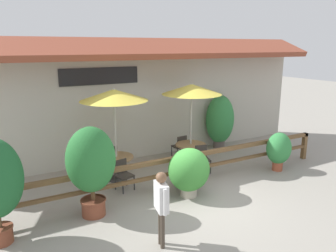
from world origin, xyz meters
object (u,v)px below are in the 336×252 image
(chair_near_streetside, at_px, (123,173))
(chair_middle_streetside, at_px, (202,157))
(dining_table_near, at_px, (117,161))
(potted_plant_corner_fern, at_px, (220,120))
(potted_plant_broad_leaf, at_px, (279,149))
(potted_plant_entrance_palm, at_px, (91,163))
(patio_umbrella_near, at_px, (114,95))
(pedestrian, at_px, (161,199))
(chair_middle_wallside, at_px, (180,145))
(dining_table_middle, at_px, (191,148))
(chair_near_wallside, at_px, (110,157))
(patio_umbrella_middle, at_px, (192,89))
(potted_plant_tall_tropical, at_px, (189,171))

(chair_near_streetside, distance_m, chair_middle_streetside, 2.72)
(dining_table_near, bearing_deg, potted_plant_corner_fern, 12.99)
(chair_middle_streetside, distance_m, potted_plant_broad_leaf, 2.48)
(potted_plant_entrance_palm, bearing_deg, dining_table_near, 55.34)
(patio_umbrella_near, xyz_separation_m, chair_near_streetside, (-0.08, -0.76, -2.11))
(potted_plant_entrance_palm, distance_m, pedestrian, 2.09)
(chair_middle_wallside, bearing_deg, potted_plant_corner_fern, -175.29)
(dining_table_middle, xyz_separation_m, potted_plant_entrance_palm, (-3.90, -1.82, 0.73))
(chair_middle_wallside, distance_m, potted_plant_entrance_palm, 4.75)
(dining_table_middle, bearing_deg, potted_plant_entrance_palm, -154.98)
(chair_near_wallside, height_order, dining_table_middle, chair_near_wallside)
(patio_umbrella_near, bearing_deg, chair_middle_streetside, -15.03)
(chair_near_streetside, relative_size, potted_plant_corner_fern, 0.40)
(potted_plant_entrance_palm, bearing_deg, chair_near_wallside, 63.08)
(potted_plant_corner_fern, bearing_deg, potted_plant_entrance_palm, -154.09)
(patio_umbrella_middle, bearing_deg, potted_plant_broad_leaf, -39.90)
(dining_table_near, height_order, potted_plant_corner_fern, potted_plant_corner_fern)
(dining_table_near, bearing_deg, patio_umbrella_near, 180.00)
(patio_umbrella_near, height_order, potted_plant_broad_leaf, patio_umbrella_near)
(chair_near_streetside, relative_size, patio_umbrella_middle, 0.30)
(patio_umbrella_near, height_order, potted_plant_tall_tropical, patio_umbrella_near)
(chair_middle_streetside, bearing_deg, potted_plant_tall_tropical, -121.52)
(patio_umbrella_near, relative_size, pedestrian, 1.75)
(dining_table_middle, height_order, potted_plant_tall_tropical, potted_plant_tall_tropical)
(patio_umbrella_middle, relative_size, chair_middle_streetside, 3.29)
(dining_table_middle, xyz_separation_m, potted_plant_corner_fern, (2.01, 1.05, 0.54))
(dining_table_near, xyz_separation_m, potted_plant_corner_fern, (4.67, 1.08, 0.54))
(potted_plant_tall_tropical, bearing_deg, potted_plant_entrance_palm, 175.18)
(potted_plant_entrance_palm, bearing_deg, patio_umbrella_near, 55.34)
(chair_near_streetside, xyz_separation_m, pedestrian, (-0.31, -2.92, 0.55))
(chair_near_streetside, xyz_separation_m, potted_plant_broad_leaf, (4.93, -1.04, 0.24))
(patio_umbrella_near, relative_size, chair_middle_wallside, 3.29)
(patio_umbrella_middle, distance_m, pedestrian, 5.05)
(potted_plant_entrance_palm, height_order, pedestrian, potted_plant_entrance_palm)
(patio_umbrella_middle, height_order, potted_plant_entrance_palm, patio_umbrella_middle)
(chair_middle_streetside, height_order, potted_plant_corner_fern, potted_plant_corner_fern)
(chair_near_wallside, xyz_separation_m, dining_table_middle, (2.60, -0.73, 0.11))
(chair_near_wallside, bearing_deg, chair_middle_streetside, 148.08)
(potted_plant_broad_leaf, relative_size, potted_plant_corner_fern, 0.60)
(patio_umbrella_near, relative_size, dining_table_middle, 2.71)
(patio_umbrella_near, distance_m, chair_near_wallside, 2.24)
(chair_near_streetside, relative_size, chair_middle_streetside, 1.00)
(patio_umbrella_near, distance_m, pedestrian, 4.02)
(dining_table_near, distance_m, potted_plant_tall_tropical, 2.40)
(potted_plant_broad_leaf, distance_m, pedestrian, 5.57)
(dining_table_middle, bearing_deg, chair_near_wallside, 164.26)
(potted_plant_entrance_palm, relative_size, potted_plant_corner_fern, 1.04)
(patio_umbrella_near, distance_m, potted_plant_entrance_palm, 2.52)
(potted_plant_tall_tropical, bearing_deg, chair_middle_streetside, 44.53)
(dining_table_middle, bearing_deg, pedestrian, -129.46)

